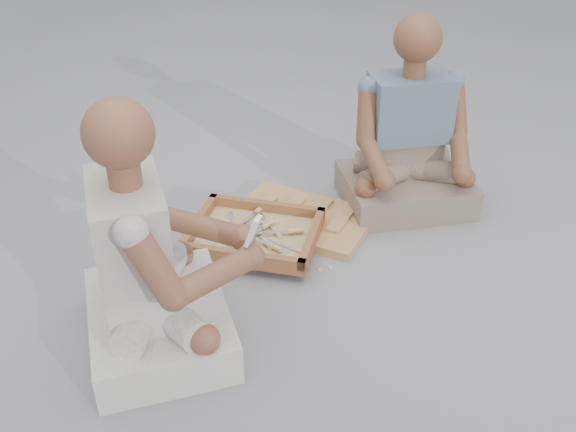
# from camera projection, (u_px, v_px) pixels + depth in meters

# --- Properties ---
(ground) EXTENTS (60.00, 60.00, 0.00)m
(ground) POSITION_uv_depth(u_px,v_px,m) (304.00, 308.00, 2.51)
(ground) COLOR gray
(ground) RESTS_ON ground
(carved_panel) EXTENTS (0.74, 0.62, 0.04)m
(carved_panel) POSITION_uv_depth(u_px,v_px,m) (302.00, 219.00, 3.02)
(carved_panel) COLOR #A67440
(carved_panel) RESTS_ON ground
(tool_tray) EXTENTS (0.62, 0.53, 0.07)m
(tool_tray) POSITION_uv_depth(u_px,v_px,m) (254.00, 234.00, 2.83)
(tool_tray) COLOR brown
(tool_tray) RESTS_ON carved_panel
(chisel_0) EXTENTS (0.13, 0.20, 0.02)m
(chisel_0) POSITION_uv_depth(u_px,v_px,m) (250.00, 228.00, 2.83)
(chisel_0) COLOR silver
(chisel_0) RESTS_ON tool_tray
(chisel_1) EXTENTS (0.22, 0.05, 0.02)m
(chisel_1) POSITION_uv_depth(u_px,v_px,m) (266.00, 223.00, 2.90)
(chisel_1) COLOR silver
(chisel_1) RESTS_ON tool_tray
(chisel_2) EXTENTS (0.12, 0.20, 0.02)m
(chisel_2) POSITION_uv_depth(u_px,v_px,m) (258.00, 211.00, 2.97)
(chisel_2) COLOR silver
(chisel_2) RESTS_ON tool_tray
(chisel_3) EXTENTS (0.20, 0.13, 0.02)m
(chisel_3) POSITION_uv_depth(u_px,v_px,m) (271.00, 245.00, 2.72)
(chisel_3) COLOR silver
(chisel_3) RESTS_ON tool_tray
(chisel_4) EXTENTS (0.13, 0.20, 0.02)m
(chisel_4) POSITION_uv_depth(u_px,v_px,m) (275.00, 231.00, 2.84)
(chisel_4) COLOR silver
(chisel_4) RESTS_ON tool_tray
(chisel_5) EXTENTS (0.12, 0.20, 0.02)m
(chisel_5) POSITION_uv_depth(u_px,v_px,m) (264.00, 224.00, 2.89)
(chisel_5) COLOR silver
(chisel_5) RESTS_ON tool_tray
(chisel_6) EXTENTS (0.08, 0.22, 0.02)m
(chisel_6) POSITION_uv_depth(u_px,v_px,m) (236.00, 231.00, 2.83)
(chisel_6) COLOR silver
(chisel_6) RESTS_ON tool_tray
(chisel_7) EXTENTS (0.11, 0.21, 0.02)m
(chisel_7) POSITION_uv_depth(u_px,v_px,m) (241.00, 249.00, 2.73)
(chisel_7) COLOR silver
(chisel_7) RESTS_ON tool_tray
(chisel_8) EXTENTS (0.22, 0.05, 0.02)m
(chisel_8) POSITION_uv_depth(u_px,v_px,m) (291.00, 231.00, 2.82)
(chisel_8) COLOR silver
(chisel_8) RESTS_ON tool_tray
(chisel_9) EXTENTS (0.20, 0.12, 0.02)m
(chisel_9) POSITION_uv_depth(u_px,v_px,m) (298.00, 251.00, 2.72)
(chisel_9) COLOR silver
(chisel_9) RESTS_ON tool_tray
(chisel_10) EXTENTS (0.15, 0.19, 0.02)m
(chisel_10) POSITION_uv_depth(u_px,v_px,m) (264.00, 226.00, 2.85)
(chisel_10) COLOR silver
(chisel_10) RESTS_ON tool_tray
(chisel_11) EXTENTS (0.13, 0.20, 0.02)m
(chisel_11) POSITION_uv_depth(u_px,v_px,m) (265.00, 241.00, 2.77)
(chisel_11) COLOR silver
(chisel_11) RESTS_ON tool_tray
(wood_chip_0) EXTENTS (0.02, 0.02, 0.00)m
(wood_chip_0) POSITION_uv_depth(u_px,v_px,m) (288.00, 202.00, 3.19)
(wood_chip_0) COLOR tan
(wood_chip_0) RESTS_ON ground
(wood_chip_1) EXTENTS (0.02, 0.02, 0.00)m
(wood_chip_1) POSITION_uv_depth(u_px,v_px,m) (189.00, 225.00, 3.01)
(wood_chip_1) COLOR tan
(wood_chip_1) RESTS_ON ground
(wood_chip_2) EXTENTS (0.02, 0.02, 0.00)m
(wood_chip_2) POSITION_uv_depth(u_px,v_px,m) (229.00, 219.00, 3.05)
(wood_chip_2) COLOR tan
(wood_chip_2) RESTS_ON ground
(wood_chip_3) EXTENTS (0.02, 0.02, 0.00)m
(wood_chip_3) POSITION_uv_depth(u_px,v_px,m) (227.00, 205.00, 3.16)
(wood_chip_3) COLOR tan
(wood_chip_3) RESTS_ON ground
(wood_chip_4) EXTENTS (0.02, 0.02, 0.00)m
(wood_chip_4) POSITION_uv_depth(u_px,v_px,m) (331.00, 268.00, 2.73)
(wood_chip_4) COLOR tan
(wood_chip_4) RESTS_ON ground
(wood_chip_5) EXTENTS (0.02, 0.02, 0.00)m
(wood_chip_5) POSITION_uv_depth(u_px,v_px,m) (217.00, 241.00, 2.90)
(wood_chip_5) COLOR tan
(wood_chip_5) RESTS_ON ground
(wood_chip_6) EXTENTS (0.02, 0.02, 0.00)m
(wood_chip_6) POSITION_uv_depth(u_px,v_px,m) (279.00, 213.00, 3.10)
(wood_chip_6) COLOR tan
(wood_chip_6) RESTS_ON ground
(wood_chip_7) EXTENTS (0.02, 0.02, 0.00)m
(wood_chip_7) POSITION_uv_depth(u_px,v_px,m) (225.00, 253.00, 2.82)
(wood_chip_7) COLOR tan
(wood_chip_7) RESTS_ON ground
(wood_chip_8) EXTENTS (0.02, 0.02, 0.00)m
(wood_chip_8) POSITION_uv_depth(u_px,v_px,m) (316.00, 235.00, 2.94)
(wood_chip_8) COLOR tan
(wood_chip_8) RESTS_ON ground
(wood_chip_9) EXTENTS (0.02, 0.02, 0.00)m
(wood_chip_9) POSITION_uv_depth(u_px,v_px,m) (196.00, 222.00, 3.03)
(wood_chip_9) COLOR tan
(wood_chip_9) RESTS_ON ground
(wood_chip_10) EXTENTS (0.02, 0.02, 0.00)m
(wood_chip_10) POSITION_uv_depth(u_px,v_px,m) (320.00, 270.00, 2.72)
(wood_chip_10) COLOR tan
(wood_chip_10) RESTS_ON ground
(wood_chip_11) EXTENTS (0.02, 0.02, 0.00)m
(wood_chip_11) POSITION_uv_depth(u_px,v_px,m) (178.00, 252.00, 2.83)
(wood_chip_11) COLOR tan
(wood_chip_11) RESTS_ON ground
(wood_chip_12) EXTENTS (0.02, 0.02, 0.00)m
(wood_chip_12) POSITION_uv_depth(u_px,v_px,m) (261.00, 252.00, 2.82)
(wood_chip_12) COLOR tan
(wood_chip_12) RESTS_ON ground
(craftsman) EXTENTS (0.72, 0.74, 0.94)m
(craftsman) POSITION_uv_depth(u_px,v_px,m) (151.00, 269.00, 2.19)
(craftsman) COLOR silver
(craftsman) RESTS_ON ground
(companion) EXTENTS (0.69, 0.60, 0.92)m
(companion) POSITION_uv_depth(u_px,v_px,m) (408.00, 146.00, 3.03)
(companion) COLOR #806F5C
(companion) RESTS_ON ground
(mobile_phone) EXTENTS (0.07, 0.06, 0.12)m
(mobile_phone) POSITION_uv_depth(u_px,v_px,m) (253.00, 231.00, 2.15)
(mobile_phone) COLOR white
(mobile_phone) RESTS_ON craftsman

